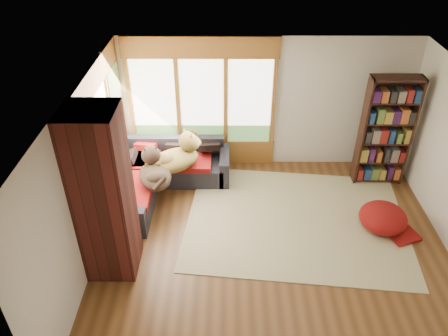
% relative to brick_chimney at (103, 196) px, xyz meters
% --- Properties ---
extents(floor, '(5.50, 5.50, 0.00)m').
position_rel_brick_chimney_xyz_m(floor, '(2.40, 0.35, -1.30)').
color(floor, '#523116').
rests_on(floor, ground).
extents(ceiling, '(5.50, 5.50, 0.00)m').
position_rel_brick_chimney_xyz_m(ceiling, '(2.40, 0.35, 1.30)').
color(ceiling, white).
extents(wall_back, '(5.50, 0.04, 2.60)m').
position_rel_brick_chimney_xyz_m(wall_back, '(2.40, 2.85, 0.00)').
color(wall_back, silver).
rests_on(wall_back, ground).
extents(wall_left, '(0.04, 5.00, 2.60)m').
position_rel_brick_chimney_xyz_m(wall_left, '(-0.35, 0.35, 0.00)').
color(wall_left, silver).
rests_on(wall_left, ground).
extents(windows_back, '(2.82, 0.10, 1.90)m').
position_rel_brick_chimney_xyz_m(windows_back, '(1.20, 2.82, 0.05)').
color(windows_back, '#996227').
rests_on(windows_back, wall_back).
extents(windows_left, '(0.10, 2.62, 1.90)m').
position_rel_brick_chimney_xyz_m(windows_left, '(-0.32, 1.55, 0.05)').
color(windows_left, '#996227').
rests_on(windows_left, wall_left).
extents(roller_blind, '(0.03, 0.72, 0.90)m').
position_rel_brick_chimney_xyz_m(roller_blind, '(-0.29, 2.38, 0.45)').
color(roller_blind, '#6E8C51').
rests_on(roller_blind, wall_left).
extents(brick_chimney, '(0.70, 0.70, 2.60)m').
position_rel_brick_chimney_xyz_m(brick_chimney, '(0.00, 0.00, 0.00)').
color(brick_chimney, '#471914').
rests_on(brick_chimney, ground).
extents(sectional_sofa, '(2.20, 2.20, 0.80)m').
position_rel_brick_chimney_xyz_m(sectional_sofa, '(0.45, 2.05, -1.00)').
color(sectional_sofa, black).
rests_on(sectional_sofa, ground).
extents(area_rug, '(3.93, 3.16, 0.01)m').
position_rel_brick_chimney_xyz_m(area_rug, '(2.85, 1.03, -1.29)').
color(area_rug, beige).
rests_on(area_rug, ground).
extents(bookshelf, '(0.90, 0.30, 2.11)m').
position_rel_brick_chimney_xyz_m(bookshelf, '(4.54, 2.23, -0.24)').
color(bookshelf, black).
rests_on(bookshelf, ground).
extents(pouf, '(0.82, 0.82, 0.42)m').
position_rel_brick_chimney_xyz_m(pouf, '(4.25, 0.85, -1.08)').
color(pouf, maroon).
rests_on(pouf, area_rug).
extents(dog_tan, '(1.13, 1.08, 0.56)m').
position_rel_brick_chimney_xyz_m(dog_tan, '(0.79, 1.95, -0.48)').
color(dog_tan, brown).
rests_on(dog_tan, sectional_sofa).
extents(dog_brindle, '(0.76, 0.97, 0.48)m').
position_rel_brick_chimney_xyz_m(dog_brindle, '(0.42, 1.51, -0.52)').
color(dog_brindle, black).
rests_on(dog_brindle, sectional_sofa).
extents(throw_pillows, '(1.98, 1.68, 0.45)m').
position_rel_brick_chimney_xyz_m(throw_pillows, '(0.48, 2.20, -0.55)').
color(throw_pillows, black).
rests_on(throw_pillows, sectional_sofa).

